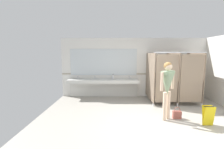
{
  "coord_description": "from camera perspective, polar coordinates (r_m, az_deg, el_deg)",
  "views": [
    {
      "loc": [
        -1.05,
        -4.49,
        1.97
      ],
      "look_at": [
        -1.1,
        1.17,
        1.24
      ],
      "focal_mm": 25.81,
      "sensor_mm": 36.0,
      "label": 1
    }
  ],
  "objects": [
    {
      "name": "ground_plane",
      "position": [
        5.03,
        13.03,
        -16.52
      ],
      "size": [
        6.85,
        6.36,
        0.1
      ],
      "primitive_type": "cube",
      "color": "#9E998E"
    },
    {
      "name": "wall_back",
      "position": [
        7.53,
        8.52,
        2.46
      ],
      "size": [
        6.85,
        0.12,
        2.68
      ],
      "primitive_type": "cube",
      "color": "silver",
      "rests_on": "ground_plane"
    },
    {
      "name": "wall_back_tile_band",
      "position": [
        7.49,
        8.54,
        0.21
      ],
      "size": [
        6.85,
        0.01,
        0.06
      ],
      "primitive_type": "cube",
      "color": "#9E937F",
      "rests_on": "wall_back"
    },
    {
      "name": "vanity_counter",
      "position": [
        7.27,
        -3.07,
        -3.31
      ],
      "size": [
        3.12,
        0.6,
        0.95
      ],
      "color": "silver",
      "rests_on": "ground_plane"
    },
    {
      "name": "mirror_panel",
      "position": [
        7.38,
        -3.02,
        4.38
      ],
      "size": [
        3.02,
        0.02,
        1.2
      ],
      "primitive_type": "cube",
      "color": "silver",
      "rests_on": "wall_back"
    },
    {
      "name": "bathroom_stalls",
      "position": [
        6.91,
        21.09,
        -0.66
      ],
      "size": [
        1.89,
        1.51,
        2.04
      ],
      "color": "#84705B",
      "rests_on": "ground_plane"
    },
    {
      "name": "person_standing",
      "position": [
        5.0,
        19.03,
        -2.97
      ],
      "size": [
        0.56,
        0.56,
        1.74
      ],
      "color": "beige",
      "rests_on": "ground_plane"
    },
    {
      "name": "handbag",
      "position": [
        5.44,
        22.01,
        -12.99
      ],
      "size": [
        0.25,
        0.12,
        0.37
      ],
      "color": "#934C42",
      "rests_on": "ground_plane"
    },
    {
      "name": "soap_dispenser",
      "position": [
        7.3,
        0.38,
        -0.77
      ],
      "size": [
        0.07,
        0.07,
        0.22
      ],
      "color": "white",
      "rests_on": "vanity_counter"
    },
    {
      "name": "wet_floor_sign",
      "position": [
        5.27,
        30.95,
        -12.34
      ],
      "size": [
        0.28,
        0.19,
        0.55
      ],
      "color": "yellow",
      "rests_on": "ground_plane"
    },
    {
      "name": "floor_drain_cover",
      "position": [
        4.93,
        -0.98,
        -16.16
      ],
      "size": [
        0.14,
        0.14,
        0.01
      ],
      "primitive_type": "cylinder",
      "color": "#B7BABF",
      "rests_on": "ground_plane"
    }
  ]
}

